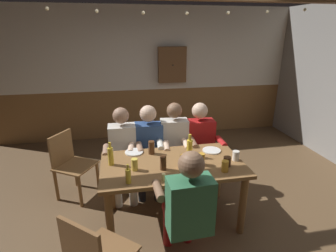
{
  "coord_description": "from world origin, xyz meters",
  "views": [
    {
      "loc": [
        -0.54,
        -2.56,
        2.12
      ],
      "look_at": [
        0.0,
        0.26,
        1.09
      ],
      "focal_mm": 28.32,
      "sensor_mm": 36.0,
      "label": 1
    }
  ],
  "objects_px": {
    "wall_dart_cabinet": "(172,65)",
    "pint_glass_0": "(236,156)",
    "dining_table": "(172,172)",
    "pint_glass_5": "(163,163)",
    "bottle_1": "(128,176)",
    "pint_glass_1": "(225,166)",
    "person_2": "(175,145)",
    "pint_glass_7": "(227,161)",
    "table_candle": "(164,177)",
    "plate_0": "(212,150)",
    "pint_glass_4": "(135,164)",
    "person_1": "(149,146)",
    "plate_1": "(134,152)",
    "bottle_2": "(190,148)",
    "pint_glass_6": "(151,148)",
    "chair_empty_near_right": "(70,163)",
    "pint_glass_3": "(201,159)",
    "pint_glass_2": "(184,162)",
    "bottle_0": "(111,156)",
    "person_0": "(123,149)",
    "person_3": "(200,142)"
  },
  "relations": [
    {
      "from": "wall_dart_cabinet",
      "to": "pint_glass_0",
      "type": "bearing_deg",
      "value": -86.61
    },
    {
      "from": "dining_table",
      "to": "pint_glass_5",
      "type": "distance_m",
      "value": 0.26
    },
    {
      "from": "bottle_1",
      "to": "pint_glass_5",
      "type": "bearing_deg",
      "value": 27.75
    },
    {
      "from": "pint_glass_1",
      "to": "wall_dart_cabinet",
      "type": "distance_m",
      "value": 3.06
    },
    {
      "from": "person_2",
      "to": "pint_glass_7",
      "type": "distance_m",
      "value": 0.93
    },
    {
      "from": "table_candle",
      "to": "pint_glass_1",
      "type": "xyz_separation_m",
      "value": [
        0.65,
        0.07,
        0.02
      ]
    },
    {
      "from": "plate_0",
      "to": "pint_glass_4",
      "type": "distance_m",
      "value": 0.99
    },
    {
      "from": "person_1",
      "to": "pint_glass_0",
      "type": "xyz_separation_m",
      "value": [
        0.9,
        -0.73,
        0.13
      ]
    },
    {
      "from": "plate_1",
      "to": "bottle_2",
      "type": "bearing_deg",
      "value": -19.23
    },
    {
      "from": "person_2",
      "to": "plate_1",
      "type": "bearing_deg",
      "value": 32.88
    },
    {
      "from": "pint_glass_5",
      "to": "pint_glass_6",
      "type": "distance_m",
      "value": 0.41
    },
    {
      "from": "person_2",
      "to": "chair_empty_near_right",
      "type": "bearing_deg",
      "value": -0.2
    },
    {
      "from": "pint_glass_3",
      "to": "wall_dart_cabinet",
      "type": "distance_m",
      "value": 2.89
    },
    {
      "from": "person_1",
      "to": "person_2",
      "type": "xyz_separation_m",
      "value": [
        0.35,
        -0.01,
        -0.0
      ]
    },
    {
      "from": "person_1",
      "to": "pint_glass_2",
      "type": "distance_m",
      "value": 0.87
    },
    {
      "from": "person_1",
      "to": "pint_glass_6",
      "type": "height_order",
      "value": "person_1"
    },
    {
      "from": "table_candle",
      "to": "bottle_2",
      "type": "bearing_deg",
      "value": 50.7
    },
    {
      "from": "plate_1",
      "to": "pint_glass_1",
      "type": "distance_m",
      "value": 1.09
    },
    {
      "from": "bottle_0",
      "to": "pint_glass_3",
      "type": "height_order",
      "value": "bottle_0"
    },
    {
      "from": "person_0",
      "to": "pint_glass_5",
      "type": "distance_m",
      "value": 0.89
    },
    {
      "from": "person_2",
      "to": "pint_glass_3",
      "type": "xyz_separation_m",
      "value": [
        0.12,
        -0.75,
        0.14
      ]
    },
    {
      "from": "table_candle",
      "to": "pint_glass_3",
      "type": "bearing_deg",
      "value": 28.79
    },
    {
      "from": "dining_table",
      "to": "person_1",
      "type": "bearing_deg",
      "value": 105.31
    },
    {
      "from": "pint_glass_6",
      "to": "dining_table",
      "type": "bearing_deg",
      "value": -54.83
    },
    {
      "from": "pint_glass_0",
      "to": "pint_glass_5",
      "type": "xyz_separation_m",
      "value": [
        -0.84,
        -0.06,
        0.02
      ]
    },
    {
      "from": "bottle_2",
      "to": "pint_glass_4",
      "type": "bearing_deg",
      "value": -162.54
    },
    {
      "from": "bottle_2",
      "to": "wall_dart_cabinet",
      "type": "height_order",
      "value": "wall_dart_cabinet"
    },
    {
      "from": "person_3",
      "to": "pint_glass_2",
      "type": "relative_size",
      "value": 7.86
    },
    {
      "from": "plate_0",
      "to": "table_candle",
      "type": "bearing_deg",
      "value": -140.77
    },
    {
      "from": "chair_empty_near_right",
      "to": "pint_glass_6",
      "type": "bearing_deg",
      "value": 96.74
    },
    {
      "from": "pint_glass_3",
      "to": "pint_glass_5",
      "type": "relative_size",
      "value": 0.87
    },
    {
      "from": "person_0",
      "to": "chair_empty_near_right",
      "type": "xyz_separation_m",
      "value": [
        -0.69,
        0.1,
        -0.19
      ]
    },
    {
      "from": "plate_1",
      "to": "pint_glass_6",
      "type": "relative_size",
      "value": 1.37
    },
    {
      "from": "table_candle",
      "to": "pint_glass_1",
      "type": "distance_m",
      "value": 0.66
    },
    {
      "from": "plate_1",
      "to": "pint_glass_4",
      "type": "height_order",
      "value": "pint_glass_4"
    },
    {
      "from": "person_0",
      "to": "pint_glass_1",
      "type": "distance_m",
      "value": 1.39
    },
    {
      "from": "person_0",
      "to": "person_3",
      "type": "xyz_separation_m",
      "value": [
        1.05,
        0.01,
        0.01
      ]
    },
    {
      "from": "bottle_0",
      "to": "pint_glass_1",
      "type": "bearing_deg",
      "value": -17.65
    },
    {
      "from": "dining_table",
      "to": "person_1",
      "type": "xyz_separation_m",
      "value": [
        -0.18,
        0.67,
        0.04
      ]
    },
    {
      "from": "bottle_2",
      "to": "pint_glass_0",
      "type": "distance_m",
      "value": 0.52
    },
    {
      "from": "person_2",
      "to": "wall_dart_cabinet",
      "type": "xyz_separation_m",
      "value": [
        0.38,
        2.05,
        0.81
      ]
    },
    {
      "from": "person_3",
      "to": "pint_glass_6",
      "type": "xyz_separation_m",
      "value": [
        -0.72,
        -0.39,
        0.15
      ]
    },
    {
      "from": "pint_glass_1",
      "to": "bottle_2",
      "type": "bearing_deg",
      "value": 123.42
    },
    {
      "from": "pint_glass_4",
      "to": "plate_0",
      "type": "bearing_deg",
      "value": 17.21
    },
    {
      "from": "person_1",
      "to": "pint_glass_3",
      "type": "relative_size",
      "value": 9.21
    },
    {
      "from": "pint_glass_4",
      "to": "pint_glass_5",
      "type": "distance_m",
      "value": 0.3
    },
    {
      "from": "table_candle",
      "to": "pint_glass_0",
      "type": "distance_m",
      "value": 0.92
    },
    {
      "from": "pint_glass_4",
      "to": "chair_empty_near_right",
      "type": "bearing_deg",
      "value": 133.71
    },
    {
      "from": "table_candle",
      "to": "wall_dart_cabinet",
      "type": "xyz_separation_m",
      "value": [
        0.71,
        3.05,
        0.7
      ]
    },
    {
      "from": "person_3",
      "to": "bottle_1",
      "type": "bearing_deg",
      "value": 45.98
    }
  ]
}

